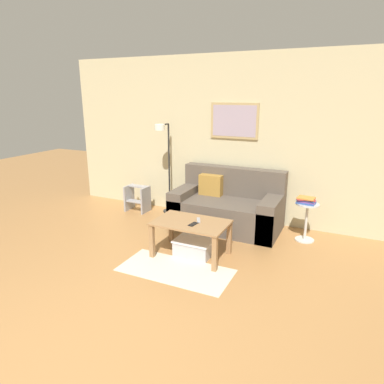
# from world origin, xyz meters

# --- Properties ---
(ground_plane) EXTENTS (16.00, 16.00, 0.00)m
(ground_plane) POSITION_xyz_m (0.00, 0.00, 0.00)
(ground_plane) COLOR #A87542
(wall_back) EXTENTS (5.60, 0.09, 2.55)m
(wall_back) POSITION_xyz_m (0.00, 3.79, 1.28)
(wall_back) COLOR #C6BC93
(wall_back) RESTS_ON ground_plane
(area_rug) EXTENTS (1.31, 0.62, 0.01)m
(area_rug) POSITION_xyz_m (0.17, 1.81, 0.00)
(area_rug) COLOR beige
(area_rug) RESTS_ON ground_plane
(couch) EXTENTS (1.59, 0.84, 0.87)m
(couch) POSITION_xyz_m (0.24, 3.35, 0.30)
(couch) COLOR brown
(couch) RESTS_ON ground_plane
(coffee_table) EXTENTS (0.91, 0.58, 0.45)m
(coffee_table) POSITION_xyz_m (0.16, 2.24, 0.36)
(coffee_table) COLOR #997047
(coffee_table) RESTS_ON ground_plane
(storage_bin) EXTENTS (0.48, 0.37, 0.20)m
(storage_bin) POSITION_xyz_m (0.19, 2.28, 0.10)
(storage_bin) COLOR #B2B2B7
(storage_bin) RESTS_ON ground_plane
(floor_lamp) EXTENTS (0.23, 0.47, 1.51)m
(floor_lamp) POSITION_xyz_m (-0.88, 3.45, 0.96)
(floor_lamp) COLOR black
(floor_lamp) RESTS_ON ground_plane
(side_table) EXTENTS (0.30, 0.30, 0.54)m
(side_table) POSITION_xyz_m (1.40, 3.33, 0.32)
(side_table) COLOR silver
(side_table) RESTS_ON ground_plane
(book_stack) EXTENTS (0.26, 0.21, 0.09)m
(book_stack) POSITION_xyz_m (1.37, 3.33, 0.58)
(book_stack) COLOR #335199
(book_stack) RESTS_ON side_table
(remote_control) EXTENTS (0.10, 0.15, 0.02)m
(remote_control) POSITION_xyz_m (0.24, 2.31, 0.46)
(remote_control) COLOR #99999E
(remote_control) RESTS_ON coffee_table
(cell_phone) EXTENTS (0.09, 0.15, 0.01)m
(cell_phone) POSITION_xyz_m (0.22, 2.17, 0.45)
(cell_phone) COLOR black
(cell_phone) RESTS_ON coffee_table
(step_stool) EXTENTS (0.38, 0.28, 0.44)m
(step_stool) POSITION_xyz_m (-1.40, 3.38, 0.24)
(step_stool) COLOR #99999E
(step_stool) RESTS_ON ground_plane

